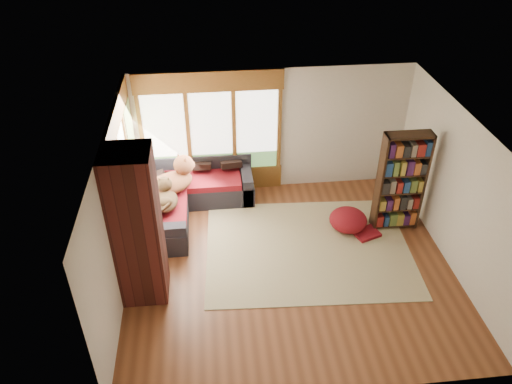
{
  "coord_description": "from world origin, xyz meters",
  "views": [
    {
      "loc": [
        -1.25,
        -6.3,
        5.93
      ],
      "look_at": [
        -0.48,
        0.9,
        0.95
      ],
      "focal_mm": 35.0,
      "sensor_mm": 36.0,
      "label": 1
    }
  ],
  "objects_px": {
    "area_rug": "(308,248)",
    "dog_tan": "(173,178)",
    "brick_chimney": "(137,228)",
    "sectional_sofa": "(177,201)",
    "dog_brindle": "(165,196)",
    "pouf": "(348,219)",
    "bookshelf": "(401,182)"
  },
  "relations": [
    {
      "from": "sectional_sofa",
      "to": "bookshelf",
      "type": "height_order",
      "value": "bookshelf"
    },
    {
      "from": "brick_chimney",
      "to": "area_rug",
      "type": "height_order",
      "value": "brick_chimney"
    },
    {
      "from": "area_rug",
      "to": "bookshelf",
      "type": "bearing_deg",
      "value": 15.38
    },
    {
      "from": "bookshelf",
      "to": "dog_tan",
      "type": "relative_size",
      "value": 1.74
    },
    {
      "from": "pouf",
      "to": "dog_brindle",
      "type": "distance_m",
      "value": 3.43
    },
    {
      "from": "bookshelf",
      "to": "dog_brindle",
      "type": "distance_m",
      "value": 4.27
    },
    {
      "from": "area_rug",
      "to": "bookshelf",
      "type": "relative_size",
      "value": 1.84
    },
    {
      "from": "area_rug",
      "to": "pouf",
      "type": "distance_m",
      "value": 1.01
    },
    {
      "from": "sectional_sofa",
      "to": "dog_brindle",
      "type": "xyz_separation_m",
      "value": [
        -0.16,
        -0.44,
        0.43
      ]
    },
    {
      "from": "area_rug",
      "to": "bookshelf",
      "type": "distance_m",
      "value": 2.05
    },
    {
      "from": "area_rug",
      "to": "dog_tan",
      "type": "relative_size",
      "value": 3.21
    },
    {
      "from": "brick_chimney",
      "to": "sectional_sofa",
      "type": "height_order",
      "value": "brick_chimney"
    },
    {
      "from": "brick_chimney",
      "to": "sectional_sofa",
      "type": "bearing_deg",
      "value": 77.71
    },
    {
      "from": "brick_chimney",
      "to": "bookshelf",
      "type": "bearing_deg",
      "value": 15.09
    },
    {
      "from": "brick_chimney",
      "to": "pouf",
      "type": "bearing_deg",
      "value": 18.76
    },
    {
      "from": "sectional_sofa",
      "to": "dog_brindle",
      "type": "bearing_deg",
      "value": -104.64
    },
    {
      "from": "area_rug",
      "to": "dog_tan",
      "type": "bearing_deg",
      "value": 150.5
    },
    {
      "from": "dog_tan",
      "to": "dog_brindle",
      "type": "distance_m",
      "value": 0.51
    },
    {
      "from": "area_rug",
      "to": "dog_brindle",
      "type": "xyz_separation_m",
      "value": [
        -2.51,
        0.86,
        0.73
      ]
    },
    {
      "from": "bookshelf",
      "to": "pouf",
      "type": "xyz_separation_m",
      "value": [
        -0.88,
        0.02,
        -0.78
      ]
    },
    {
      "from": "sectional_sofa",
      "to": "pouf",
      "type": "distance_m",
      "value": 3.31
    },
    {
      "from": "bookshelf",
      "to": "sectional_sofa",
      "type": "bearing_deg",
      "value": 168.63
    },
    {
      "from": "brick_chimney",
      "to": "sectional_sofa",
      "type": "relative_size",
      "value": 1.18
    },
    {
      "from": "sectional_sofa",
      "to": "pouf",
      "type": "relative_size",
      "value": 3.1
    },
    {
      "from": "brick_chimney",
      "to": "dog_brindle",
      "type": "height_order",
      "value": "brick_chimney"
    },
    {
      "from": "dog_tan",
      "to": "area_rug",
      "type": "bearing_deg",
      "value": -66.11
    },
    {
      "from": "sectional_sofa",
      "to": "area_rug",
      "type": "relative_size",
      "value": 0.61
    },
    {
      "from": "brick_chimney",
      "to": "dog_brindle",
      "type": "distance_m",
      "value": 1.73
    },
    {
      "from": "sectional_sofa",
      "to": "pouf",
      "type": "bearing_deg",
      "value": -9.23
    },
    {
      "from": "dog_tan",
      "to": "bookshelf",
      "type": "bearing_deg",
      "value": -48.49
    },
    {
      "from": "area_rug",
      "to": "sectional_sofa",
      "type": "bearing_deg",
      "value": 151.06
    },
    {
      "from": "brick_chimney",
      "to": "dog_tan",
      "type": "distance_m",
      "value": 2.19
    }
  ]
}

